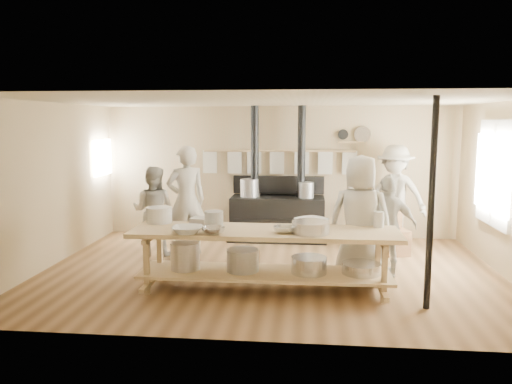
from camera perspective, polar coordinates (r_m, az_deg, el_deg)
ground at (r=7.81m, az=1.54°, el=-9.04°), size 7.00×7.00×0.00m
room_shell at (r=7.50m, az=1.59°, el=2.91°), size 7.00×7.00×7.00m
window_right at (r=8.60m, az=25.65°, el=1.95°), size 0.09×1.50×1.65m
left_opening at (r=10.28m, az=-17.14°, el=3.80°), size 0.00×0.90×0.90m
stove at (r=9.74m, az=2.44°, el=-2.46°), size 1.90×0.75×2.60m
towel_rail at (r=9.89m, az=2.61°, el=3.75°), size 3.00×0.04×0.47m
back_wall_shelf at (r=9.93m, az=11.16°, el=6.20°), size 0.63×0.14×0.32m
prep_table at (r=6.80m, az=0.92°, el=-7.06°), size 3.60×0.90×0.85m
support_post at (r=6.36m, az=19.40°, el=-1.39°), size 0.08×0.08×2.60m
cook_far_left at (r=8.72m, az=-7.97°, el=-0.95°), size 0.82×0.72×1.89m
cook_left at (r=8.80m, az=-11.64°, el=-2.11°), size 0.78×0.62×1.54m
cook_center at (r=7.26m, az=11.81°, el=-3.05°), size 0.99×0.74×1.83m
cook_right at (r=7.64m, az=14.81°, el=-3.88°), size 0.92×0.49×1.50m
cook_by_window at (r=9.64m, az=15.55°, el=-0.36°), size 1.40×1.18×1.88m
chair at (r=9.03m, az=15.57°, el=-5.28°), size 0.51×0.51×0.88m
bowl_white_a at (r=6.55m, az=-7.86°, el=-4.32°), size 0.43×0.43×0.10m
bowl_steel_a at (r=6.48m, az=-4.90°, el=-4.42°), size 0.43×0.43×0.09m
bowl_white_b at (r=7.02m, az=6.38°, el=-3.43°), size 0.62×0.62×0.11m
bowl_steel_b at (r=6.55m, az=3.23°, el=-4.30°), size 0.39×0.39×0.09m
roasting_pan at (r=7.16m, az=-5.87°, el=-3.28°), size 0.42×0.31×0.09m
mixing_bowl_large at (r=6.54m, az=6.25°, el=-4.04°), size 0.60×0.60×0.16m
bucket_galv at (r=6.82m, az=-4.84°, el=-3.18°), size 0.31×0.31×0.24m
deep_bowl_enamel at (r=7.31m, az=-10.99°, el=-2.59°), size 0.44×0.44×0.23m
pitcher at (r=7.08m, az=13.85°, el=-3.06°), size 0.18×0.18×0.22m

